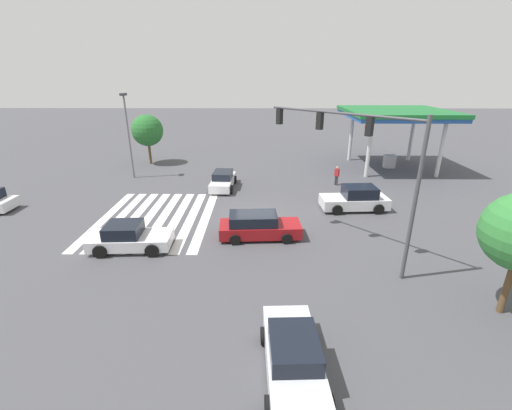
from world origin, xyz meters
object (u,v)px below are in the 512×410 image
street_light_pole_a (128,128)px  car_5 (129,237)px  car_3 (258,226)px  pedestrian (337,175)px  car_0 (293,358)px  car_2 (223,180)px  traffic_signal_mast (361,152)px  car_4 (356,199)px  tree_corner_b (147,130)px

street_light_pole_a → car_5: bearing=18.3°
car_3 → pedestrian: size_ratio=2.92×
car_0 → car_2: size_ratio=1.01×
traffic_signal_mast → car_5: bearing=41.3°
car_4 → car_5: bearing=19.8°
traffic_signal_mast → car_5: size_ratio=1.70×
street_light_pole_a → car_2: bearing=70.9°
traffic_signal_mast → car_4: 8.50m
car_3 → car_5: car_5 is taller
car_0 → car_4: bearing=-23.9°
car_0 → car_5: bearing=42.1°
car_5 → car_2: bearing=66.7°
traffic_signal_mast → car_5: 12.80m
tree_corner_b → pedestrian: bearing=68.2°
pedestrian → car_4: bearing=44.0°
car_0 → pedestrian: (-19.92, 5.51, 0.23)m
traffic_signal_mast → tree_corner_b: (-19.64, -16.31, -2.09)m
pedestrian → tree_corner_b: (-7.28, -18.17, 2.58)m
car_0 → car_4: 15.34m
car_2 → traffic_signal_mast: bearing=36.9°
car_2 → pedestrian: size_ratio=2.74×
car_0 → car_2: bearing=10.0°
car_2 → pedestrian: (-0.86, 9.65, 0.26)m
tree_corner_b → traffic_signal_mast: bearing=39.7°
car_2 → street_light_pole_a: bearing=-106.3°
car_5 → car_4: bearing=20.5°
car_3 → car_5: size_ratio=1.09×
car_4 → street_light_pole_a: street_light_pole_a is taller
car_3 → tree_corner_b: 21.03m
traffic_signal_mast → street_light_pole_a: 21.84m
car_5 → tree_corner_b: size_ratio=0.86×
traffic_signal_mast → car_3: 7.21m
car_3 → pedestrian: bearing=53.3°
car_5 → tree_corner_b: tree_corner_b is taller
traffic_signal_mast → pedestrian: 13.35m
car_5 → tree_corner_b: 19.62m
traffic_signal_mast → street_light_pole_a: bearing=3.5°
car_0 → car_3: car_0 is taller
traffic_signal_mast → pedestrian: traffic_signal_mast is taller
car_3 → car_5: (1.50, -6.99, -0.04)m
car_5 → street_light_pole_a: size_ratio=0.59×
car_5 → tree_corner_b: bearing=100.6°
traffic_signal_mast → pedestrian: size_ratio=4.57×
car_5 → traffic_signal_mast: bearing=-6.6°
street_light_pole_a → car_0: bearing=29.9°
car_0 → car_5: car_0 is taller
car_0 → tree_corner_b: bearing=22.7°
car_0 → tree_corner_b: tree_corner_b is taller
car_4 → pedestrian: bearing=-92.1°
street_light_pole_a → tree_corner_b: size_ratio=1.46×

